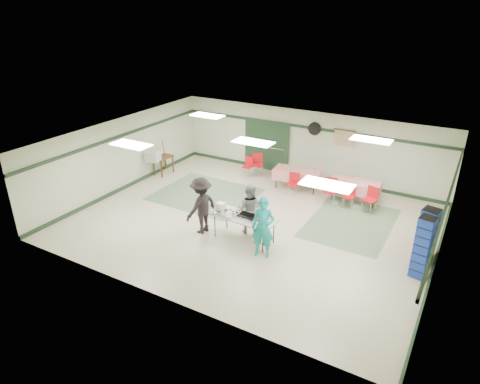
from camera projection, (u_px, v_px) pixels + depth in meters
The scene contains 42 objects.
floor at pixel (252, 221), 13.86m from camera, with size 11.00×11.00×0.00m, color beige.
ceiling at pixel (253, 141), 12.76m from camera, with size 11.00×11.00×0.00m, color silver.
wall_back at pixel (307, 145), 16.87m from camera, with size 11.00×11.00×0.00m, color beige.
wall_front at pixel (159, 250), 9.75m from camera, with size 11.00×11.00×0.00m, color beige.
wall_left at pixel (122, 154), 15.81m from camera, with size 9.00×9.00×0.00m, color beige.
wall_right at pixel (444, 225), 10.81m from camera, with size 9.00×9.00×0.00m, color beige.
trim_back at pixel (308, 127), 16.56m from camera, with size 11.00×0.06×0.10m, color #1C3520.
baseboard_back at pixel (304, 175), 17.38m from camera, with size 11.00×0.06×0.12m, color #1C3520.
trim_left at pixel (120, 136), 15.51m from camera, with size 9.00×0.06×0.10m, color #1C3520.
baseboard_left at pixel (126, 186), 16.32m from camera, with size 9.00×0.06×0.12m, color #1C3520.
trim_right at pixel (448, 200), 10.54m from camera, with size 9.00×0.06×0.10m, color #1C3520.
baseboard_right at pixel (433, 268), 11.35m from camera, with size 9.00×0.06×0.12m, color #1C3520.
green_patch_a at pixel (206, 194), 15.79m from camera, with size 3.50×3.00×0.01m, color gray.
green_patch_b at pixel (351, 223), 13.78m from camera, with size 2.50×3.50×0.01m, color gray.
double_door_left at pixel (257, 144), 17.95m from camera, with size 0.90×0.06×2.10m, color gray.
double_door_right at pixel (277, 147), 17.51m from camera, with size 0.90×0.06×2.10m, color gray.
door_frame at pixel (266, 146), 17.72m from camera, with size 2.00×0.03×2.15m, color #1C3520.
wall_fan at pixel (315, 129), 16.40m from camera, with size 0.50×0.50×0.10m, color black.
scroll_banner at pixel (345, 138), 15.94m from camera, with size 0.80×0.02×0.60m, color tan.
serving_table at pixel (244, 218), 12.52m from camera, with size 1.98×0.90×0.76m.
sheet_tray_right at pixel (259, 220), 12.28m from camera, with size 0.62×0.47×0.02m, color silver.
sheet_tray_mid at pixel (244, 215), 12.57m from camera, with size 0.61×0.46×0.02m, color silver.
sheet_tray_left at pixel (227, 213), 12.70m from camera, with size 0.63×0.48×0.02m, color silver.
baking_pan at pixel (247, 216), 12.47m from camera, with size 0.52×0.33×0.08m, color black.
foam_box_stack at pixel (221, 207), 12.81m from camera, with size 0.23×0.21×0.26m, color white.
volunteer_teal at pixel (263, 227), 11.67m from camera, with size 0.64×0.42×1.77m, color teal.
volunteer_grey at pixel (249, 209), 12.90m from camera, with size 0.78×0.61×1.60m, color gray.
volunteer_dark at pixel (201, 206), 12.90m from camera, with size 1.15×0.66×1.78m, color black.
dining_table_a at pixel (355, 186), 15.06m from camera, with size 1.73×0.82×0.77m.
dining_table_b at pixel (297, 175), 16.06m from camera, with size 1.82×0.95×0.77m.
chair_a at pixel (349, 194), 14.65m from camera, with size 0.41×0.41×0.79m.
chair_b at pixel (330, 188), 14.94m from camera, with size 0.48×0.48×0.91m.
chair_c at pixel (371, 197), 14.30m from camera, with size 0.51×0.51×0.89m.
chair_d at pixel (294, 182), 15.59m from camera, with size 0.43×0.43×0.83m.
chair_loose_a at pixel (257, 162), 17.32m from camera, with size 0.59×0.59×0.92m.
chair_loose_b at pixel (248, 164), 17.34m from camera, with size 0.39×0.39×0.78m.
crate_stack_blue_a at pixel (423, 247), 10.77m from camera, with size 0.38×0.38×1.71m, color #1A33A0.
crate_stack_red at pixel (427, 239), 11.86m from camera, with size 0.39×0.39×1.01m, color #9E0F11.
crate_stack_blue_b at pixel (427, 236), 11.39m from camera, with size 0.41×0.41×1.61m, color #1A33A0.
printer_table at pixel (163, 159), 17.42m from camera, with size 0.59×0.85×0.74m.
office_printer at pixel (153, 156), 16.82m from camera, with size 0.51×0.45×0.41m, color beige.
broom at pixel (165, 156), 17.60m from camera, with size 0.03×0.03×1.36m, color brown.
Camera 1 is at (5.76, -10.83, 6.54)m, focal length 32.00 mm.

